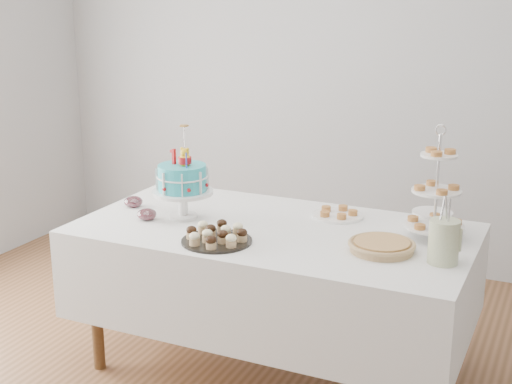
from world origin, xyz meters
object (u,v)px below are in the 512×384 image
at_px(jam_bowl_a, 147,214).
at_px(cupcake_tray, 217,235).
at_px(table, 273,271).
at_px(pastry_plate, 338,214).
at_px(jam_bowl_b, 133,202).
at_px(utensil_pitcher, 444,240).
at_px(pie, 382,246).
at_px(plate_stack, 432,219).
at_px(tiered_stand, 436,192).
at_px(birthday_cake, 183,194).

bearing_deg(jam_bowl_a, cupcake_tray, -17.25).
bearing_deg(cupcake_tray, table, 62.90).
distance_m(cupcake_tray, pastry_plate, 0.71).
bearing_deg(jam_bowl_b, utensil_pitcher, -4.65).
xyz_separation_m(pie, plate_stack, (0.13, 0.44, 0.01)).
height_order(tiered_stand, plate_stack, tiered_stand).
distance_m(birthday_cake, tiered_stand, 1.25).
relative_size(birthday_cake, jam_bowl_a, 4.82).
height_order(table, cupcake_tray, cupcake_tray).
relative_size(tiered_stand, jam_bowl_b, 5.45).
distance_m(cupcake_tray, plate_stack, 1.07).
bearing_deg(cupcake_tray, utensil_pitcher, 9.82).
xyz_separation_m(plate_stack, jam_bowl_b, (-1.52, -0.34, -0.01)).
distance_m(pie, plate_stack, 0.46).
xyz_separation_m(tiered_stand, jam_bowl_a, (-1.37, -0.33, -0.20)).
height_order(plate_stack, jam_bowl_b, plate_stack).
height_order(birthday_cake, utensil_pitcher, birthday_cake).
bearing_deg(tiered_stand, cupcake_tray, -151.91).
bearing_deg(plate_stack, tiered_stand, -76.03).
height_order(pie, utensil_pitcher, utensil_pitcher).
relative_size(jam_bowl_a, utensil_pitcher, 0.34).
relative_size(plate_stack, utensil_pitcher, 0.68).
relative_size(pie, plate_stack, 1.53).
bearing_deg(pastry_plate, table, -127.79).
bearing_deg(jam_bowl_b, plate_stack, 12.46).
bearing_deg(birthday_cake, cupcake_tray, -22.71).
xyz_separation_m(cupcake_tray, pastry_plate, (0.38, 0.60, -0.02)).
distance_m(birthday_cake, jam_bowl_a, 0.21).
bearing_deg(utensil_pitcher, jam_bowl_a, 177.23).
distance_m(table, pastry_plate, 0.45).
height_order(table, plate_stack, plate_stack).
bearing_deg(table, pastry_plate, 52.21).
distance_m(table, plate_stack, 0.82).
bearing_deg(utensil_pitcher, table, 167.43).
height_order(birthday_cake, pastry_plate, birthday_cake).
distance_m(cupcake_tray, jam_bowl_a, 0.50).
height_order(table, jam_bowl_b, jam_bowl_b).
bearing_deg(table, jam_bowl_a, -166.22).
relative_size(table, pastry_plate, 7.27).
relative_size(cupcake_tray, pastry_plate, 1.25).
height_order(jam_bowl_b, utensil_pitcher, utensil_pitcher).
xyz_separation_m(tiered_stand, pastry_plate, (-0.51, 0.12, -0.21)).
height_order(pastry_plate, utensil_pitcher, utensil_pitcher).
xyz_separation_m(table, tiered_stand, (0.74, 0.17, 0.45)).
bearing_deg(pie, birthday_cake, 177.17).
height_order(tiered_stand, jam_bowl_a, tiered_stand).
bearing_deg(birthday_cake, utensil_pitcher, 11.61).
bearing_deg(plate_stack, table, -154.05).
relative_size(tiered_stand, pastry_plate, 2.05).
height_order(pie, tiered_stand, tiered_stand).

